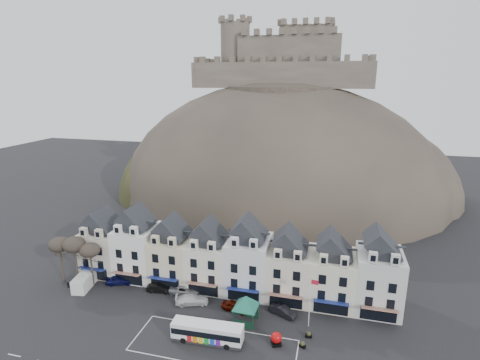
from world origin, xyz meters
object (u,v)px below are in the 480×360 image
white_van (84,281)px  car_white (192,300)px  flagpole (311,299)px  car_black (160,288)px  car_maroon (235,306)px  bus (207,332)px  car_charcoal (283,311)px  bus_shelter (246,302)px  car_silver (185,290)px  car_navy (120,280)px  red_buoy (276,339)px

white_van → car_white: (19.59, 0.00, -0.44)m
flagpole → white_van: bearing=178.4°
car_black → car_maroon: car_maroon is taller
bus → car_charcoal: bus is taller
white_van → bus_shelter: bearing=-14.9°
bus → white_van: bus is taller
flagpole → car_white: (-18.49, 1.06, -3.72)m
bus_shelter → white_van: bus_shelter is taller
car_maroon → car_silver: bearing=85.5°
bus_shelter → car_maroon: (-2.22, 2.35, -2.64)m
bus → car_silver: (-7.53, 10.18, -0.81)m
white_van → car_maroon: bearing=-10.2°
car_navy → car_charcoal: bearing=-113.5°
bus_shelter → car_black: (-15.94, 4.26, -2.68)m
bus_shelter → car_maroon: bus_shelter is taller
car_white → car_navy: bearing=59.9°
white_van → car_navy: (5.17, 2.50, -0.40)m
white_van → car_charcoal: 34.00m
flagpole → car_navy: (-32.91, 3.56, -3.69)m
car_maroon → car_navy: bearing=93.8°
bus_shelter → car_maroon: 4.18m
car_black → car_white: car_white is taller
white_van → car_maroon: size_ratio=1.27×
white_van → car_black: white_van is taller
bus → car_maroon: bus is taller
car_navy → car_white: size_ratio=0.89×
bus_shelter → car_silver: size_ratio=1.36×
red_buoy → car_silver: 18.75m
flagpole → car_white: flagpole is taller
bus → red_buoy: bearing=7.9°
car_navy → car_silver: (12.19, 0.00, -0.08)m
flagpole → car_silver: flagpole is taller
bus_shelter → car_white: size_ratio=1.32×
bus → red_buoy: 9.33m
bus_shelter → car_white: (-9.40, 2.35, -2.63)m
flagpole → car_white: size_ratio=1.51×
red_buoy → flagpole: bearing=51.0°
bus → car_maroon: bearing=73.9°
white_van → red_buoy: bearing=-20.3°
red_buoy → car_black: bearing=159.3°
car_navy → car_maroon: (21.60, -2.50, -0.05)m
car_white → car_charcoal: size_ratio=1.19×
bus_shelter → white_van: size_ratio=1.24×
bus_shelter → white_van: 29.17m
car_navy → car_white: bearing=-119.7°
bus_shelter → car_navy: size_ratio=1.48×
car_black → car_charcoal: bearing=-99.5°
red_buoy → bus_shelter: bearing=144.0°
bus_shelter → red_buoy: size_ratio=3.73×
flagpole → white_van: flagpole is taller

